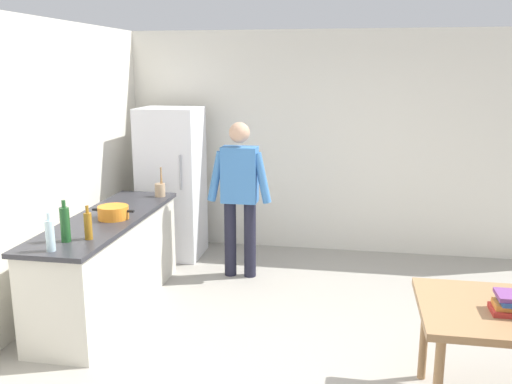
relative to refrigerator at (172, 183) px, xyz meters
name	(u,v)px	position (x,y,z in m)	size (l,w,h in m)	color
ground_plane	(313,371)	(1.90, -2.40, -0.90)	(14.00, 14.00, 0.00)	#9E998E
wall_back	(334,143)	(1.90, 0.60, 0.45)	(6.40, 0.12, 2.70)	silver
wall_left	(3,180)	(-0.70, -2.20, 0.45)	(0.12, 5.60, 2.70)	silver
kitchen_counter	(109,263)	(-0.10, -1.60, -0.45)	(0.64, 2.20, 0.90)	beige
refrigerator	(172,183)	(0.00, 0.00, 0.00)	(0.70, 0.67, 1.80)	white
person	(240,189)	(0.95, -0.55, 0.08)	(0.70, 0.22, 1.70)	#1E1E2D
cooking_pot	(113,212)	(-0.01, -1.63, 0.06)	(0.40, 0.28, 0.12)	orange
utensil_jar	(160,189)	(0.10, -0.69, 0.08)	(0.11, 0.11, 0.32)	tan
bottle_oil_amber	(88,225)	(0.06, -2.25, 0.12)	(0.06, 0.06, 0.28)	#996619
bottle_wine_green	(65,224)	(-0.09, -2.34, 0.15)	(0.08, 0.08, 0.34)	#1E5123
bottle_water_clear	(50,235)	(-0.09, -2.57, 0.13)	(0.07, 0.07, 0.30)	silver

